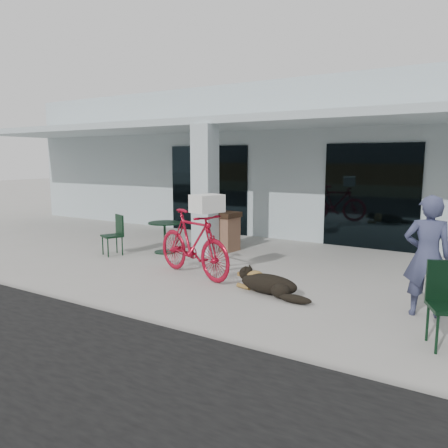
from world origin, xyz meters
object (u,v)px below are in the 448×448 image
Objects in this scene: cafe_table_near at (165,237)px; cafe_chair_near at (112,235)px; dog at (269,283)px; person at (427,256)px; trash_receptacle at (226,231)px; bicycle at (193,243)px.

cafe_table_near is 0.83× the size of cafe_chair_near.
dog is at bearing 13.28° from cafe_chair_near.
cafe_table_near is 6.26m from person.
trash_receptacle is (2.07, 1.89, 0.01)m from cafe_chair_near.
person reaches higher than dog.
dog is at bearing -5.36° from person.
trash_receptacle is (-2.50, 2.69, 0.29)m from dog.
dog is 3.68m from trash_receptacle.
bicycle is 2.50m from trash_receptacle.
person reaches higher than trash_receptacle.
cafe_chair_near is 2.80m from trash_receptacle.
trash_receptacle is at bearing 147.06° from dog.
dog is at bearing -47.12° from trash_receptacle.
bicycle is 1.82× the size of dog.
dog is 4.64m from cafe_chair_near.
bicycle is at bearing -175.01° from dog.
person is (6.08, -1.40, 0.52)m from cafe_table_near.
cafe_table_near is at bearing -139.37° from trash_receptacle.
person is at bearing -26.05° from trash_receptacle.
trash_receptacle is at bearing 65.71° from cafe_chair_near.
person is (2.41, 0.29, 0.70)m from dog.
cafe_chair_near is 0.54× the size of person.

